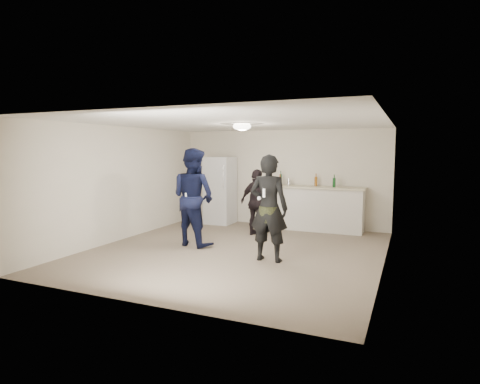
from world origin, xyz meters
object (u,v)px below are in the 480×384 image
at_px(counter, 309,209).
at_px(woman, 269,208).
at_px(shaker, 289,182).
at_px(spectator, 257,202).
at_px(fridge, 220,190).
at_px(man, 193,197).

relative_size(counter, woman, 1.36).
bearing_deg(shaker, counter, -5.43).
xyz_separation_m(shaker, spectator, (-0.41, -1.20, -0.40)).
bearing_deg(counter, fridge, -178.36).
distance_m(counter, shaker, 0.86).
bearing_deg(fridge, shaker, 3.74).
bearing_deg(woman, man, -16.26).
height_order(shaker, spectator, spectator).
bearing_deg(man, fridge, -63.36).
relative_size(man, spectator, 1.31).
relative_size(fridge, woman, 0.94).
height_order(shaker, woman, woman).
height_order(man, spectator, man).
xyz_separation_m(man, woman, (1.84, -0.53, -0.06)).
distance_m(shaker, man, 2.91).
distance_m(woman, spectator, 2.18).
xyz_separation_m(shaker, man, (-1.29, -2.61, -0.16)).
xyz_separation_m(counter, man, (-1.85, -2.56, 0.49)).
bearing_deg(man, counter, -112.68).
bearing_deg(woman, fridge, -51.25).
height_order(counter, woman, woman).
bearing_deg(man, spectator, -108.76).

